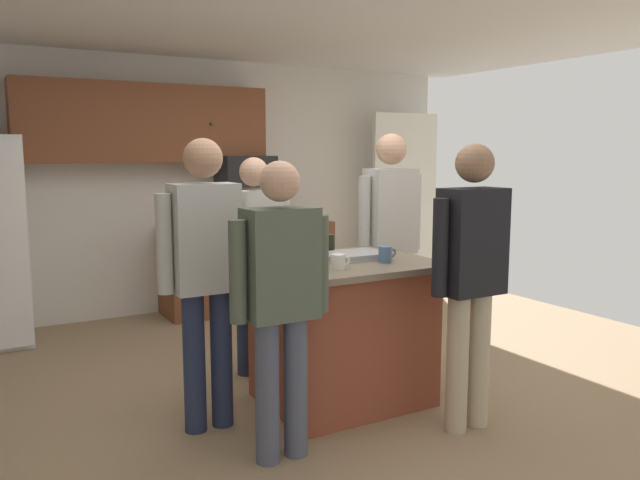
{
  "coord_description": "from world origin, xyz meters",
  "views": [
    {
      "loc": [
        -2.03,
        -3.66,
        1.66
      ],
      "look_at": [
        0.12,
        0.1,
        1.05
      ],
      "focal_mm": 35.62,
      "sensor_mm": 36.0,
      "label": 1
    }
  ],
  "objects_px": {
    "kitchen_island": "(343,331)",
    "person_elder_center": "(206,264)",
    "mug_ceramic_white": "(338,262)",
    "microwave_over_range": "(246,171)",
    "glass_dark_ale": "(329,245)",
    "serving_tray": "(353,256)",
    "person_guest_right": "(281,292)",
    "mug_blue_stoneware": "(385,254)",
    "person_host_foreground": "(471,267)",
    "person_guest_left": "(255,251)",
    "person_guest_by_door": "(390,231)",
    "glass_stout_tall": "(291,251)"
  },
  "relations": [
    {
      "from": "person_guest_by_door",
      "to": "glass_stout_tall",
      "type": "xyz_separation_m",
      "value": [
        -1.06,
        -0.39,
        -0.02
      ]
    },
    {
      "from": "person_elder_center",
      "to": "mug_blue_stoneware",
      "type": "xyz_separation_m",
      "value": [
        1.13,
        -0.22,
        -0.0
      ]
    },
    {
      "from": "microwave_over_range",
      "to": "person_guest_left",
      "type": "xyz_separation_m",
      "value": [
        -0.76,
        -1.91,
        -0.52
      ]
    },
    {
      "from": "glass_stout_tall",
      "to": "person_host_foreground",
      "type": "bearing_deg",
      "value": -48.28
    },
    {
      "from": "microwave_over_range",
      "to": "glass_dark_ale",
      "type": "height_order",
      "value": "microwave_over_range"
    },
    {
      "from": "mug_blue_stoneware",
      "to": "glass_dark_ale",
      "type": "height_order",
      "value": "glass_dark_ale"
    },
    {
      "from": "kitchen_island",
      "to": "glass_dark_ale",
      "type": "xyz_separation_m",
      "value": [
        0.05,
        0.26,
        0.54
      ]
    },
    {
      "from": "microwave_over_range",
      "to": "serving_tray",
      "type": "bearing_deg",
      "value": -98.09
    },
    {
      "from": "glass_stout_tall",
      "to": "kitchen_island",
      "type": "bearing_deg",
      "value": -18.96
    },
    {
      "from": "kitchen_island",
      "to": "person_elder_center",
      "type": "distance_m",
      "value": 1.06
    },
    {
      "from": "microwave_over_range",
      "to": "mug_ceramic_white",
      "type": "distance_m",
      "value": 3.05
    },
    {
      "from": "person_guest_left",
      "to": "mug_ceramic_white",
      "type": "bearing_deg",
      "value": -13.95
    },
    {
      "from": "mug_blue_stoneware",
      "to": "glass_dark_ale",
      "type": "relative_size",
      "value": 0.9
    },
    {
      "from": "mug_ceramic_white",
      "to": "person_elder_center",
      "type": "bearing_deg",
      "value": 159.57
    },
    {
      "from": "person_guest_right",
      "to": "mug_ceramic_white",
      "type": "height_order",
      "value": "person_guest_right"
    },
    {
      "from": "mug_ceramic_white",
      "to": "serving_tray",
      "type": "relative_size",
      "value": 0.3
    },
    {
      "from": "person_guest_right",
      "to": "glass_dark_ale",
      "type": "distance_m",
      "value": 1.1
    },
    {
      "from": "person_guest_by_door",
      "to": "mug_ceramic_white",
      "type": "distance_m",
      "value": 1.18
    },
    {
      "from": "person_guest_left",
      "to": "mug_ceramic_white",
      "type": "xyz_separation_m",
      "value": [
        0.09,
        -1.03,
        0.07
      ]
    },
    {
      "from": "glass_dark_ale",
      "to": "person_guest_left",
      "type": "bearing_deg",
      "value": 121.61
    },
    {
      "from": "glass_dark_ale",
      "to": "mug_ceramic_white",
      "type": "bearing_deg",
      "value": -114.91
    },
    {
      "from": "person_guest_left",
      "to": "person_host_foreground",
      "type": "bearing_deg",
      "value": 5.68
    },
    {
      "from": "person_guest_right",
      "to": "person_guest_by_door",
      "type": "height_order",
      "value": "person_guest_by_door"
    },
    {
      "from": "kitchen_island",
      "to": "person_elder_center",
      "type": "bearing_deg",
      "value": 177.73
    },
    {
      "from": "person_guest_right",
      "to": "mug_ceramic_white",
      "type": "bearing_deg",
      "value": -8.09
    },
    {
      "from": "person_host_foreground",
      "to": "glass_dark_ale",
      "type": "xyz_separation_m",
      "value": [
        -0.38,
        0.99,
        0.04
      ]
    },
    {
      "from": "kitchen_island",
      "to": "person_host_foreground",
      "type": "height_order",
      "value": "person_host_foreground"
    },
    {
      "from": "person_elder_center",
      "to": "person_host_foreground",
      "type": "bearing_deg",
      "value": -27.36
    },
    {
      "from": "microwave_over_range",
      "to": "person_guest_by_door",
      "type": "xyz_separation_m",
      "value": [
        0.26,
        -2.21,
        -0.41
      ]
    },
    {
      "from": "person_guest_by_door",
      "to": "person_host_foreground",
      "type": "bearing_deg",
      "value": 41.98
    },
    {
      "from": "person_guest_by_door",
      "to": "person_elder_center",
      "type": "relative_size",
      "value": 1.03
    },
    {
      "from": "person_guest_by_door",
      "to": "glass_dark_ale",
      "type": "height_order",
      "value": "person_guest_by_door"
    },
    {
      "from": "person_host_foreground",
      "to": "mug_blue_stoneware",
      "type": "xyz_separation_m",
      "value": [
        -0.22,
        0.55,
        0.02
      ]
    },
    {
      "from": "person_guest_by_door",
      "to": "glass_dark_ale",
      "type": "relative_size",
      "value": 12.54
    },
    {
      "from": "serving_tray",
      "to": "mug_ceramic_white",
      "type": "bearing_deg",
      "value": -135.31
    },
    {
      "from": "serving_tray",
      "to": "microwave_over_range",
      "type": "bearing_deg",
      "value": 81.91
    },
    {
      "from": "serving_tray",
      "to": "kitchen_island",
      "type": "bearing_deg",
      "value": -157.84
    },
    {
      "from": "glass_stout_tall",
      "to": "serving_tray",
      "type": "bearing_deg",
      "value": -9.08
    },
    {
      "from": "microwave_over_range",
      "to": "person_host_foreground",
      "type": "xyz_separation_m",
      "value": [
        -0.05,
        -3.43,
        -0.47
      ]
    },
    {
      "from": "mug_blue_stoneware",
      "to": "person_guest_right",
      "type": "bearing_deg",
      "value": -159.39
    },
    {
      "from": "mug_ceramic_white",
      "to": "glass_stout_tall",
      "type": "bearing_deg",
      "value": 111.9
    },
    {
      "from": "person_guest_by_door",
      "to": "person_host_foreground",
      "type": "distance_m",
      "value": 1.27
    },
    {
      "from": "person_elder_center",
      "to": "glass_stout_tall",
      "type": "relative_size",
      "value": 11.35
    },
    {
      "from": "person_guest_by_door",
      "to": "glass_stout_tall",
      "type": "bearing_deg",
      "value": -13.91
    },
    {
      "from": "person_guest_right",
      "to": "mug_blue_stoneware",
      "type": "distance_m",
      "value": 0.99
    },
    {
      "from": "person_elder_center",
      "to": "glass_dark_ale",
      "type": "xyz_separation_m",
      "value": [
        0.97,
        0.22,
        0.01
      ]
    },
    {
      "from": "person_guest_left",
      "to": "glass_dark_ale",
      "type": "relative_size",
      "value": 11.3
    },
    {
      "from": "person_elder_center",
      "to": "mug_blue_stoneware",
      "type": "distance_m",
      "value": 1.15
    },
    {
      "from": "person_guest_by_door",
      "to": "glass_stout_tall",
      "type": "distance_m",
      "value": 1.13
    },
    {
      "from": "microwave_over_range",
      "to": "glass_dark_ale",
      "type": "distance_m",
      "value": 2.52
    }
  ]
}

